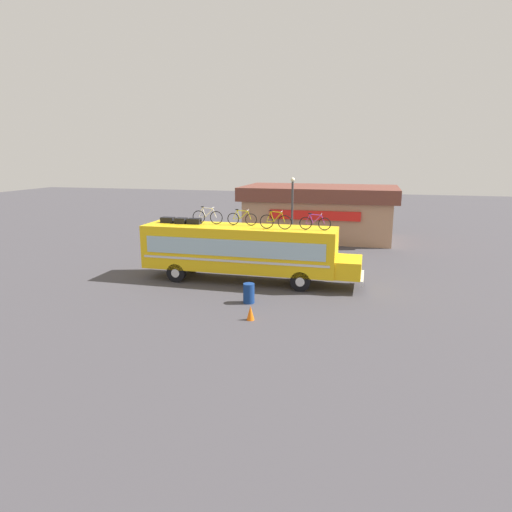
{
  "coord_description": "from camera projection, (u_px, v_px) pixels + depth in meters",
  "views": [
    {
      "loc": [
        6.84,
        -22.93,
        6.85
      ],
      "look_at": [
        0.96,
        0.0,
        1.46
      ],
      "focal_mm": 31.33,
      "sensor_mm": 36.0,
      "label": 1
    }
  ],
  "objects": [
    {
      "name": "ground_plane",
      "position": [
        239.0,
        281.0,
        24.83
      ],
      "size": [
        120.0,
        120.0,
        0.0
      ],
      "primitive_type": "plane",
      "color": "#423F44"
    },
    {
      "name": "rooftop_bicycle_2",
      "position": [
        242.0,
        218.0,
        24.42
      ],
      "size": [
        1.68,
        0.44,
        0.88
      ],
      "color": "black",
      "rests_on": "bus"
    },
    {
      "name": "rooftop_bicycle_4",
      "position": [
        315.0,
        223.0,
        22.89
      ],
      "size": [
        1.62,
        0.44,
        0.87
      ],
      "color": "black",
      "rests_on": "bus"
    },
    {
      "name": "traffic_cone",
      "position": [
        250.0,
        313.0,
        18.87
      ],
      "size": [
        0.33,
        0.33,
        0.63
      ],
      "primitive_type": "cone",
      "color": "orange",
      "rests_on": "ground"
    },
    {
      "name": "luggage_bag_1",
      "position": [
        168.0,
        220.0,
        25.38
      ],
      "size": [
        0.75,
        0.47,
        0.31
      ],
      "primitive_type": "cube",
      "color": "black",
      "rests_on": "bus"
    },
    {
      "name": "rooftop_bicycle_3",
      "position": [
        276.0,
        221.0,
        23.16
      ],
      "size": [
        1.7,
        0.44,
        0.98
      ],
      "color": "black",
      "rests_on": "bus"
    },
    {
      "name": "rooftop_bicycle_1",
      "position": [
        207.0,
        217.0,
        24.86
      ],
      "size": [
        1.77,
        0.44,
        0.98
      ],
      "color": "black",
      "rests_on": "bus"
    },
    {
      "name": "luggage_bag_3",
      "position": [
        194.0,
        221.0,
        24.91
      ],
      "size": [
        0.74,
        0.44,
        0.31
      ],
      "primitive_type": "cube",
      "color": "black",
      "rests_on": "bus"
    },
    {
      "name": "trash_bin",
      "position": [
        249.0,
        293.0,
        21.01
      ],
      "size": [
        0.53,
        0.53,
        0.94
      ],
      "primitive_type": "cylinder",
      "color": "navy",
      "rests_on": "ground"
    },
    {
      "name": "street_lamp",
      "position": [
        292.0,
        214.0,
        29.1
      ],
      "size": [
        0.28,
        0.28,
        5.41
      ],
      "color": "#38383D",
      "rests_on": "ground"
    },
    {
      "name": "roadside_building",
      "position": [
        319.0,
        211.0,
        37.2
      ],
      "size": [
        12.51,
        7.04,
        4.3
      ],
      "color": "tan",
      "rests_on": "ground"
    },
    {
      "name": "luggage_bag_2",
      "position": [
        181.0,
        221.0,
        25.08
      ],
      "size": [
        0.6,
        0.51,
        0.32
      ],
      "primitive_type": "cube",
      "color": "black",
      "rests_on": "bus"
    },
    {
      "name": "bus",
      "position": [
        243.0,
        249.0,
        24.37
      ],
      "size": [
        11.99,
        2.58,
        3.06
      ],
      "color": "yellow",
      "rests_on": "ground"
    }
  ]
}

